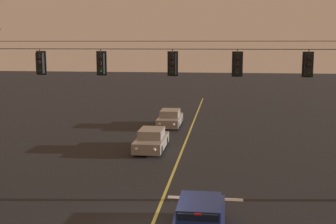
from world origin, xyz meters
TOP-DOWN VIEW (x-y plane):
  - lane_centre_stripe at (0.00, 10.83)m, footprint 0.14×60.00m
  - stop_bar_paint at (1.90, 4.23)m, footprint 3.40×0.36m
  - signal_span_assembly at (0.00, 4.83)m, footprint 19.14×0.32m
  - traffic_light_leftmost at (-5.89, 4.81)m, footprint 0.48×0.41m
  - traffic_light_left_inner at (-2.99, 4.81)m, footprint 0.48×0.41m
  - traffic_light_centre at (0.33, 4.81)m, footprint 0.48×0.41m
  - traffic_light_right_inner at (3.22, 4.81)m, footprint 0.48×0.41m
  - traffic_light_rightmost at (6.26, 4.81)m, footprint 0.48×0.41m
  - car_waiting_near_lane at (1.87, 0.20)m, footprint 1.80×4.33m
  - car_oncoming_lead at (-2.02, 13.05)m, footprint 1.80×4.42m
  - car_oncoming_trailing at (-1.82, 21.51)m, footprint 1.80×4.42m

SIDE VIEW (x-z plane):
  - lane_centre_stripe at x=0.00m, z-range 0.00..0.01m
  - stop_bar_paint at x=1.90m, z-range 0.00..0.01m
  - car_oncoming_lead at x=-2.02m, z-range -0.05..1.34m
  - car_oncoming_trailing at x=-1.82m, z-range -0.05..1.34m
  - car_waiting_near_lane at x=1.87m, z-range -0.05..1.34m
  - signal_span_assembly at x=0.00m, z-range 0.16..8.25m
  - traffic_light_leftmost at x=-5.89m, z-range 5.43..6.65m
  - traffic_light_left_inner at x=-2.99m, z-range 5.43..6.65m
  - traffic_light_centre at x=0.33m, z-range 5.43..6.65m
  - traffic_light_right_inner at x=3.22m, z-range 5.43..6.65m
  - traffic_light_rightmost at x=6.26m, z-range 5.43..6.65m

